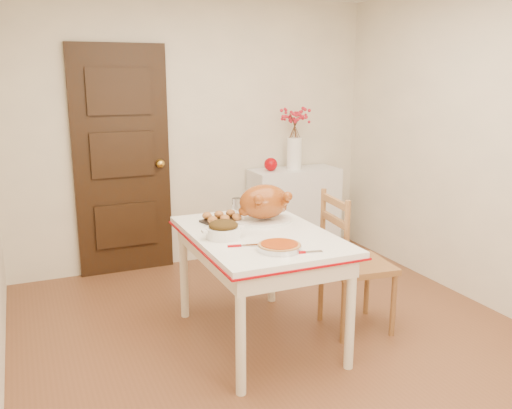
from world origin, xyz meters
name	(u,v)px	position (x,y,z in m)	size (l,w,h in m)	color
floor	(289,349)	(0.00, 0.00, 0.00)	(3.50, 4.00, 0.00)	brown
wall_back	(195,133)	(0.00, 2.00, 1.25)	(3.50, 0.00, 2.50)	beige
wall_right	(502,150)	(1.75, 0.00, 1.25)	(0.00, 4.00, 2.50)	beige
door_back	(122,162)	(-0.70, 1.97, 1.03)	(0.85, 0.06, 2.06)	black
sideboard	(294,212)	(0.95, 1.78, 0.44)	(0.88, 0.39, 0.88)	silver
kitchen_table	(259,287)	(-0.13, 0.21, 0.39)	(0.89, 1.29, 0.77)	white
chair_oak	(358,262)	(0.59, 0.10, 0.50)	(0.44, 0.44, 1.00)	brown
berry_vase	(294,136)	(0.94, 1.78, 1.20)	(0.34, 0.34, 0.65)	white
apple	(271,164)	(0.69, 1.78, 0.94)	(0.13, 0.13, 0.13)	#9A0007
turkey_platter	(264,204)	(0.01, 0.44, 0.91)	(0.42, 0.33, 0.27)	#984919
pumpkin_pie	(279,246)	(-0.17, -0.18, 0.80)	(0.26, 0.26, 0.06)	#932D05
stuffing_dish	(223,230)	(-0.39, 0.19, 0.83)	(0.28, 0.22, 0.11)	#3A290D
rolls_tray	(222,217)	(-0.27, 0.55, 0.81)	(0.26, 0.20, 0.07)	#A25D2A
pie_server	(306,252)	(-0.05, -0.29, 0.78)	(0.20, 0.06, 0.01)	silver
carving_knife	(246,245)	(-0.32, -0.03, 0.78)	(0.23, 0.06, 0.01)	silver
drinking_glass	(237,206)	(-0.09, 0.72, 0.84)	(0.07, 0.07, 0.12)	white
shaker_pair	(274,204)	(0.22, 0.71, 0.82)	(0.10, 0.04, 0.10)	white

